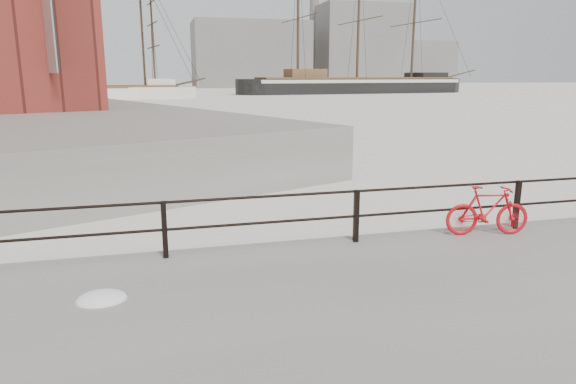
{
  "coord_description": "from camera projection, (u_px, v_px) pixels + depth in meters",
  "views": [
    {
      "loc": [
        -7.04,
        -8.8,
        3.43
      ],
      "look_at": [
        -4.4,
        1.5,
        1.0
      ],
      "focal_mm": 32.0,
      "sensor_mm": 36.0,
      "label": 1
    }
  ],
  "objects": [
    {
      "name": "industrial_west",
      "position": [
        250.0,
        55.0,
        145.83
      ],
      "size": [
        32.0,
        18.0,
        18.0
      ],
      "primitive_type": "cube",
      "color": "gray",
      "rests_on": "ground"
    },
    {
      "name": "bicycle",
      "position": [
        488.0,
        211.0,
        10.01
      ],
      "size": [
        1.66,
        0.56,
        0.99
      ],
      "primitive_type": "imported",
      "rotation": [
        0.0,
        0.0,
        -0.19
      ],
      "color": "red",
      "rests_on": "promenade"
    },
    {
      "name": "schooner_left",
      "position": [
        121.0,
        99.0,
        75.71
      ],
      "size": [
        23.85,
        13.81,
        17.25
      ],
      "primitive_type": null,
      "rotation": [
        0.0,
        0.0,
        0.17
      ],
      "color": "silver",
      "rests_on": "ground"
    },
    {
      "name": "industrial_mid",
      "position": [
        359.0,
        47.0,
        158.36
      ],
      "size": [
        26.0,
        20.0,
        24.0
      ],
      "primitive_type": "cube",
      "color": "gray",
      "rests_on": "ground"
    },
    {
      "name": "schooner_mid",
      "position": [
        97.0,
        99.0,
        75.74
      ],
      "size": [
        31.5,
        13.94,
        22.23
      ],
      "primitive_type": null,
      "rotation": [
        0.0,
        0.0,
        0.02
      ],
      "color": "silver",
      "rests_on": "ground"
    },
    {
      "name": "ground",
      "position": [
        508.0,
        242.0,
        10.78
      ],
      "size": [
        400.0,
        400.0,
        0.0
      ],
      "primitive_type": "plane",
      "color": "white",
      "rests_on": "ground"
    },
    {
      "name": "barque_black",
      "position": [
        356.0,
        93.0,
        99.09
      ],
      "size": [
        55.1,
        22.89,
        30.78
      ],
      "primitive_type": null,
      "rotation": [
        0.0,
        0.0,
        0.1
      ],
      "color": "black",
      "rests_on": "ground"
    },
    {
      "name": "guardrail",
      "position": [
        517.0,
        205.0,
        10.45
      ],
      "size": [
        28.0,
        0.1,
        1.0
      ],
      "primitive_type": null,
      "color": "black",
      "rests_on": "promenade"
    },
    {
      "name": "smokestack",
      "position": [
        314.0,
        13.0,
        157.7
      ],
      "size": [
        2.8,
        2.8,
        44.0
      ],
      "primitive_type": "cylinder",
      "color": "gray",
      "rests_on": "ground"
    },
    {
      "name": "industrial_east",
      "position": [
        417.0,
        64.0,
        169.76
      ],
      "size": [
        20.0,
        16.0,
        14.0
      ],
      "primitive_type": "cube",
      "color": "gray",
      "rests_on": "ground"
    }
  ]
}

